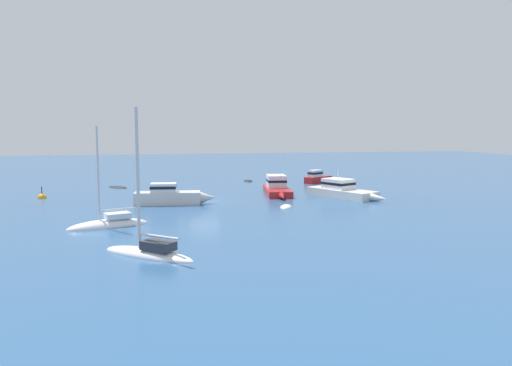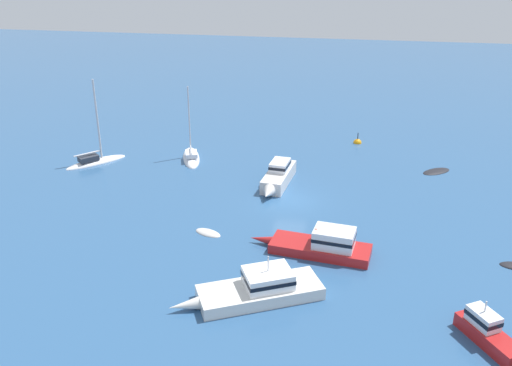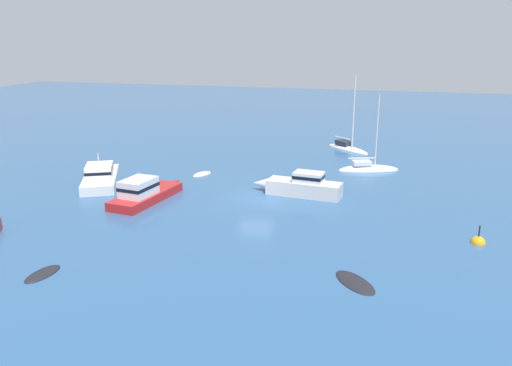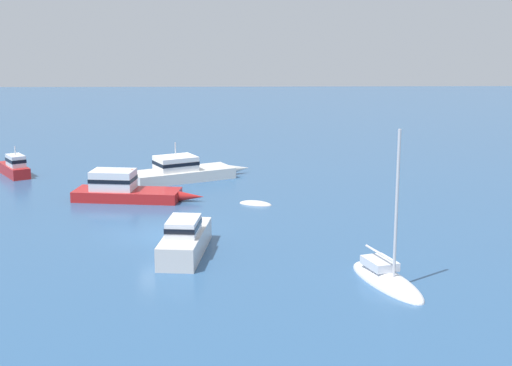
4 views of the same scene
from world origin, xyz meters
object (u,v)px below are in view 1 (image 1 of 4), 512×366
powerboat_1 (319,178)px  tender_1 (118,188)px  tender_2 (248,181)px  channel_buoy (42,198)px  powerboat (277,187)px  launch (342,190)px  tender (286,207)px  sloop (109,225)px  sailboat (149,252)px  powerboat_2 (171,196)px

powerboat_1 → tender_1: 23.20m
tender_2 → channel_buoy: bearing=-59.1°
powerboat → launch: bearing=67.7°
tender → sloop: bearing=-46.9°
sloop → tender_2: bearing=-138.8°
launch → powerboat_1: 12.17m
tender_1 → tender_2: size_ratio=1.30×
powerboat → sailboat: size_ratio=1.01×
channel_buoy → sailboat: bearing=22.9°
tender_1 → tender_2: 15.59m
tender → tender_2: 20.13m
powerboat_1 → tender_1: powerboat_1 is taller
launch → tender_2: size_ratio=3.62×
sailboat → powerboat_2: sailboat is taller
powerboat → sloop: sloop is taller
tender_2 → tender: bearing=3.6°
tender → powerboat_2: bearing=-88.8°
sloop → sailboat: bearing=88.7°
channel_buoy → tender_1: bearing=137.3°
tender → channel_buoy: channel_buoy is taller
powerboat → tender_1: bearing=-111.6°
tender_1 → sloop: bearing=-36.5°
powerboat_2 → tender_2: bearing=65.2°
launch → powerboat_2: 16.16m
sloop → powerboat_1: 31.48m
sloop → powerboat: bearing=-157.6°
tender_1 → tender_2: (-3.30, 15.24, 0.00)m
channel_buoy → powerboat: bearing=85.3°
sloop → tender_1: sloop is taller
powerboat_1 → tender_2: size_ratio=1.94×
tender → tender_2: bearing=-160.0°
launch → sloop: 22.93m
sailboat → tender_2: bearing=-68.4°
sloop → channel_buoy: (-15.15, -7.24, -0.09)m
sloop → channel_buoy: 16.79m
tender → sailboat: 17.49m
channel_buoy → sloop: bearing=25.5°
sailboat → tender_2: size_ratio=3.43×
powerboat_1 → tender_1: size_ratio=1.50×
powerboat_2 → powerboat: bearing=29.3°
launch → tender_2: (-15.29, -6.16, -0.64)m
sloop → powerboat_2: bearing=-136.1°
tender → channel_buoy: bearing=-93.2°
tender_1 → channel_buoy: bearing=-81.3°
sailboat → tender_1: size_ratio=2.64×
tender_2 → powerboat_1: bearing=73.3°
powerboat → powerboat_1: (-8.84, 7.37, -0.09)m
launch → powerboat_1: (-12.04, 1.80, -0.03)m
powerboat_2 → tender_2: powerboat_2 is taller
tender_1 → sailboat: bearing=-32.0°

